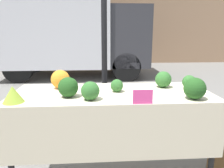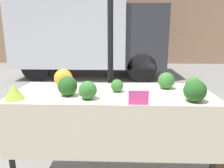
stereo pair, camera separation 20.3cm
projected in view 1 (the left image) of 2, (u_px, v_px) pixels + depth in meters
building_facade at (100, 9)px, 9.49m from camera, size 16.00×0.60×4.65m
tent_pole at (104, 56)px, 2.69m from camera, size 0.07×0.07×2.23m
parked_truck at (69, 28)px, 6.69m from camera, size 4.45×2.14×2.79m
market_table at (112, 106)px, 2.02m from camera, size 1.85×0.73×0.85m
orange_cauliflower at (60, 79)px, 2.17m from camera, size 0.19×0.19×0.19m
romanesco_head at (13, 94)px, 1.74m from camera, size 0.17×0.17×0.13m
broccoli_head_0 at (163, 79)px, 2.22m from camera, size 0.16×0.16×0.16m
broccoli_head_1 at (68, 87)px, 1.89m from camera, size 0.18×0.18×0.18m
broccoli_head_2 at (195, 88)px, 1.83m from camera, size 0.18×0.18×0.18m
broccoli_head_3 at (90, 91)px, 1.81m from camera, size 0.16×0.16×0.16m
broccoli_head_4 at (117, 86)px, 2.06m from camera, size 0.12×0.12×0.12m
broccoli_head_5 at (189, 82)px, 2.17m from camera, size 0.14×0.14×0.14m
price_sign at (143, 97)px, 1.71m from camera, size 0.16×0.01×0.12m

